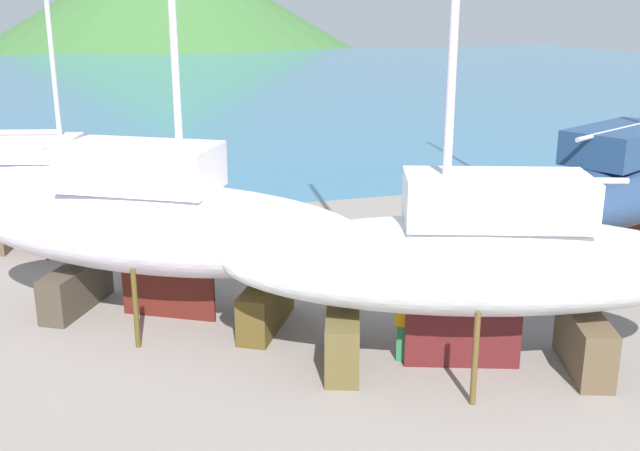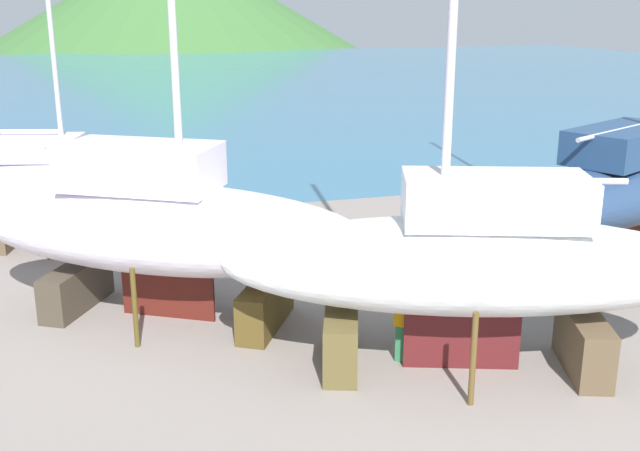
% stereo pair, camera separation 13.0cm
% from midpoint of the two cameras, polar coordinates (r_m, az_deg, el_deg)
% --- Properties ---
extents(ground_plane, '(49.72, 49.72, 0.00)m').
position_cam_midpoint_polar(ground_plane, '(18.34, 7.75, -7.95)').
color(ground_plane, gray).
extents(sea_water, '(139.66, 90.96, 0.01)m').
position_cam_midpoint_polar(sea_water, '(73.78, -11.13, 10.38)').
color(sea_water, teal).
rests_on(sea_water, ground).
extents(headland_hill, '(126.77, 126.77, 36.17)m').
position_cam_midpoint_polar(headland_hill, '(145.42, -11.23, 13.29)').
color(headland_hill, '#3B6A33').
rests_on(headland_hill, ground).
extents(sailboat_far_slipway, '(10.27, 7.68, 15.57)m').
position_cam_midpoint_polar(sailboat_far_slipway, '(18.61, -11.91, 0.01)').
color(sailboat_far_slipway, '#503E1A').
rests_on(sailboat_far_slipway, ground).
extents(sailboat_small_center, '(10.93, 7.64, 18.27)m').
position_cam_midpoint_polar(sailboat_small_center, '(23.94, 21.80, 2.90)').
color(sailboat_small_center, brown).
rests_on(sailboat_small_center, ground).
extents(sailboat_mid_port, '(10.56, 5.94, 15.77)m').
position_cam_midpoint_polar(sailboat_mid_port, '(15.93, 10.91, -2.67)').
color(sailboat_mid_port, brown).
rests_on(sailboat_mid_port, ground).
extents(sailboat_large_starboard, '(7.37, 3.85, 11.07)m').
position_cam_midpoint_polar(sailboat_large_starboard, '(25.05, -19.55, 2.98)').
color(sailboat_large_starboard, brown).
rests_on(sailboat_large_starboard, ground).
extents(worker, '(0.50, 0.46, 1.65)m').
position_cam_midpoint_polar(worker, '(16.60, 6.21, -7.37)').
color(worker, '#2B7348').
rests_on(worker, ground).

